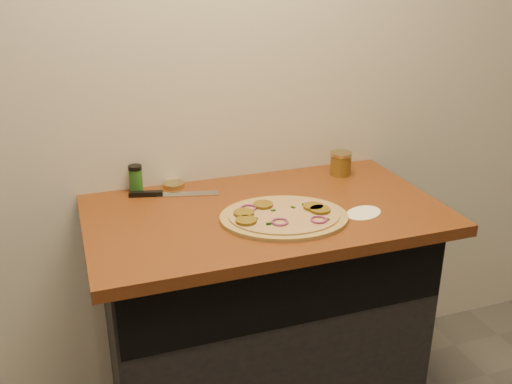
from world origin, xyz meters
name	(u,v)px	position (x,y,z in m)	size (l,w,h in m)	color
cabinet	(261,319)	(0.00, 1.45, 0.43)	(1.10, 0.60, 0.86)	black
countertop	(264,214)	(0.00, 1.42, 0.88)	(1.20, 0.70, 0.04)	brown
pizza	(283,216)	(0.03, 1.32, 0.91)	(0.50, 0.50, 0.03)	tan
chefs_knife	(166,194)	(-0.30, 1.64, 0.91)	(0.32, 0.11, 0.02)	#B7BAC1
mason_jar_lid	(174,185)	(-0.25, 1.71, 0.91)	(0.08, 0.08, 0.02)	tan
salsa_jar	(341,163)	(0.39, 1.63, 0.95)	(0.08, 0.08, 0.09)	#A52010
spice_shaker	(136,178)	(-0.39, 1.72, 0.95)	(0.05, 0.05, 0.10)	#215C1D
flour_spill	(364,213)	(0.30, 1.27, 0.90)	(0.14, 0.14, 0.00)	white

